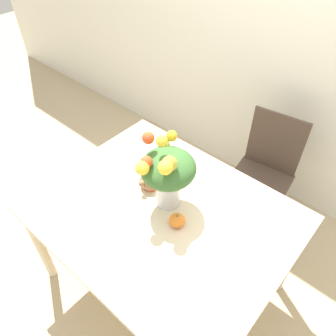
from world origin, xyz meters
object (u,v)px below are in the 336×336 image
Objects in this scene: pumpkin at (177,220)px; dining_chair_near_window at (263,173)px; flower_vase at (167,172)px; turkey_figurine at (149,181)px.

dining_chair_near_window is at bearing 87.65° from pumpkin.
flower_vase is 1.05m from dining_chair_near_window.
turkey_figurine is at bearing -119.07° from dining_chair_near_window.
dining_chair_near_window is at bearing 78.27° from flower_vase.
flower_vase is 3.04× the size of turkey_figurine.
turkey_figurine is (-0.16, 0.02, -0.19)m from flower_vase.
pumpkin is 0.10× the size of dining_chair_near_window.
pumpkin is 1.03m from dining_chair_near_window.
flower_vase is at bearing -7.47° from turkey_figurine.
flower_vase is 0.50× the size of dining_chair_near_window.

